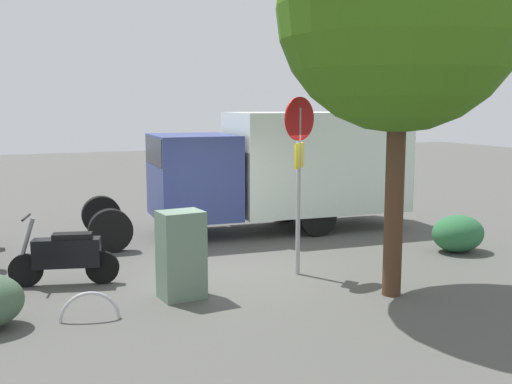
% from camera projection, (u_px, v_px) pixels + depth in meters
% --- Properties ---
extents(ground_plane, '(60.00, 60.00, 0.00)m').
position_uv_depth(ground_plane, '(236.00, 271.00, 11.22)').
color(ground_plane, '#4E4E49').
extents(box_truck_near, '(7.76, 2.66, 2.84)m').
position_uv_depth(box_truck_near, '(280.00, 165.00, 14.72)').
color(box_truck_near, black).
rests_on(box_truck_near, ground).
extents(motorcycle, '(1.78, 0.72, 1.20)m').
position_uv_depth(motorcycle, '(66.00, 255.00, 10.29)').
color(motorcycle, black).
rests_on(motorcycle, ground).
extents(stop_sign, '(0.71, 0.33, 3.16)m').
position_uv_depth(stop_sign, '(299.00, 157.00, 10.72)').
color(stop_sign, '#9E9EA3').
rests_on(stop_sign, ground).
extents(street_tree, '(3.77, 3.77, 6.36)m').
position_uv_depth(street_tree, '(400.00, 8.00, 9.20)').
color(street_tree, '#47301E').
rests_on(street_tree, ground).
extents(utility_cabinet, '(0.72, 0.58, 1.39)m').
position_uv_depth(utility_cabinet, '(181.00, 255.00, 9.59)').
color(utility_cabinet, slate).
rests_on(utility_cabinet, ground).
extents(bike_rack_hoop, '(0.85, 0.17, 0.85)m').
position_uv_depth(bike_rack_hoop, '(90.00, 320.00, 8.66)').
color(bike_rack_hoop, '#B7B7BC').
rests_on(bike_rack_hoop, ground).
extents(shrub_mid_verge, '(1.13, 0.92, 0.77)m').
position_uv_depth(shrub_mid_verge, '(458.00, 233.00, 12.65)').
color(shrub_mid_verge, '#2B673C').
rests_on(shrub_mid_verge, ground).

